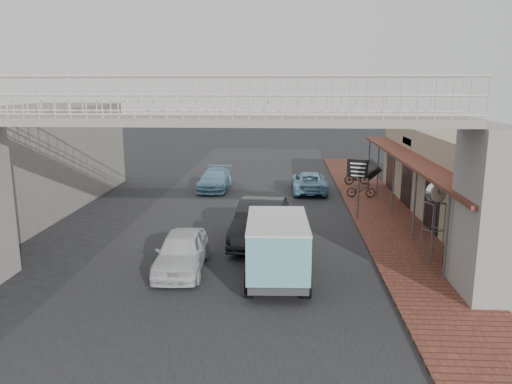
# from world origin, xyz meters

# --- Properties ---
(ground) EXTENTS (120.00, 120.00, 0.00)m
(ground) POSITION_xyz_m (0.00, 0.00, 0.00)
(ground) COLOR black
(ground) RESTS_ON ground
(road_strip) EXTENTS (10.00, 60.00, 0.01)m
(road_strip) POSITION_xyz_m (0.00, 0.00, 0.01)
(road_strip) COLOR black
(road_strip) RESTS_ON ground
(sidewalk) EXTENTS (3.00, 40.00, 0.10)m
(sidewalk) POSITION_xyz_m (6.50, 3.00, 0.05)
(sidewalk) COLOR brown
(sidewalk) RESTS_ON ground
(shophouse_row) EXTENTS (7.20, 18.00, 4.00)m
(shophouse_row) POSITION_xyz_m (10.97, 4.00, 2.01)
(shophouse_row) COLOR gray
(shophouse_row) RESTS_ON ground
(footbridge) EXTENTS (16.40, 2.40, 6.34)m
(footbridge) POSITION_xyz_m (0.00, -4.00, 3.18)
(footbridge) COLOR gray
(footbridge) RESTS_ON ground
(building_far_left) EXTENTS (5.00, 14.00, 5.00)m
(building_far_left) POSITION_xyz_m (-11.00, 6.00, 2.50)
(building_far_left) COLOR gray
(building_far_left) RESTS_ON ground
(white_hatchback) EXTENTS (1.72, 3.93, 1.32)m
(white_hatchback) POSITION_xyz_m (-1.58, -2.49, 0.66)
(white_hatchback) COLOR silver
(white_hatchback) RESTS_ON ground
(dark_sedan) EXTENTS (2.26, 5.13, 1.64)m
(dark_sedan) POSITION_xyz_m (0.90, 0.79, 0.82)
(dark_sedan) COLOR black
(dark_sedan) RESTS_ON ground
(angkot_curb) EXTENTS (2.02, 4.28, 1.18)m
(angkot_curb) POSITION_xyz_m (3.23, 10.30, 0.59)
(angkot_curb) COLOR #70A7C3
(angkot_curb) RESTS_ON ground
(angkot_far) EXTENTS (1.78, 4.25, 1.23)m
(angkot_far) POSITION_xyz_m (-2.31, 10.67, 0.61)
(angkot_far) COLOR #6C9FBB
(angkot_far) RESTS_ON ground
(angkot_van) EXTENTS (2.07, 4.26, 2.06)m
(angkot_van) POSITION_xyz_m (1.62, -3.13, 1.31)
(angkot_van) COLOR black
(angkot_van) RESTS_ON ground
(motorcycle_near) EXTENTS (1.57, 0.63, 0.81)m
(motorcycle_near) POSITION_xyz_m (5.99, 8.63, 0.51)
(motorcycle_near) COLOR black
(motorcycle_near) RESTS_ON sidewalk
(motorcycle_far) EXTENTS (1.63, 0.71, 0.95)m
(motorcycle_far) POSITION_xyz_m (6.25, 12.15, 0.58)
(motorcycle_far) COLOR black
(motorcycle_far) RESTS_ON sidewalk
(street_clock) EXTENTS (0.72, 0.70, 2.78)m
(street_clock) POSITION_xyz_m (6.95, -1.39, 2.40)
(street_clock) COLOR #59595B
(street_clock) RESTS_ON sidewalk
(arrow_sign) EXTENTS (1.69, 1.14, 2.80)m
(arrow_sign) POSITION_xyz_m (5.83, 4.06, 2.36)
(arrow_sign) COLOR #59595B
(arrow_sign) RESTS_ON sidewalk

